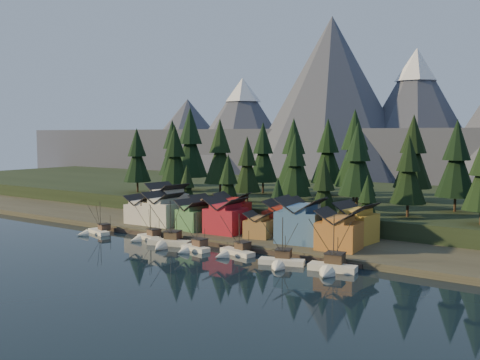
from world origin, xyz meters
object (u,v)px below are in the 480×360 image
Objects in this scene: boat_3 at (193,243)px; house_back_0 at (167,200)px; boat_2 at (167,237)px; boat_1 at (146,232)px; boat_5 at (281,256)px; boat_6 at (331,260)px; house_front_1 at (164,208)px; house_back_1 at (206,209)px; boat_4 at (234,247)px; boat_0 at (95,228)px; house_front_0 at (142,209)px.

house_back_0 reaches higher than boat_3.
boat_2 is 32.66m from house_back_0.
boat_5 is (42.27, -3.36, 0.06)m from boat_1.
boat_6 reaches higher than house_front_1.
boat_5 reaches higher than boat_1.
house_back_1 reaches higher than boat_3.
house_front_1 is at bearing -124.82° from house_back_1.
boat_2 is 1.22× the size of boat_3.
boat_2 reaches higher than boat_5.
boat_4 is 46.97m from house_back_0.
boat_2 is at bearing 159.64° from boat_5.
boat_0 is at bearing 160.01° from boat_5.
boat_4 is at bearing -36.22° from house_back_1.
house_back_0 is at bearing 95.28° from boat_0.
house_back_0 is (-12.21, 21.38, 5.24)m from boat_1.
boat_6 is 60.81m from house_front_1.
house_back_0 is at bearing -172.24° from house_back_1.
house_front_1 reaches higher than boat_0.
boat_3 is at bearing -155.18° from boat_4.
boat_4 is at bearing 168.32° from boat_6.
boat_1 is 28.68m from boat_4.
house_front_1 is 12.21m from house_back_1.
house_back_1 reaches higher than boat_0.
boat_5 is 1.27× the size of house_front_0.
boat_4 is at bearing -12.21° from boat_2.
boat_4 is (28.66, -1.15, -0.09)m from boat_1.
boat_5 is 10.96m from boat_6.
boat_6 is (24.50, -1.06, 0.60)m from boat_4.
boat_0 is at bearing -123.79° from house_back_1.
boat_2 reaches higher than boat_0.
house_front_1 is 1.15× the size of house_back_1.
house_back_0 reaches higher than boat_1.
house_back_0 is at bearing 116.20° from boat_2.
house_back_1 reaches higher than house_front_0.
boat_3 is 0.80× the size of boat_6.
house_back_0 is (1.12, 9.40, 1.48)m from house_front_0.
boat_6 reaches higher than boat_4.
boat_2 is at bearing -162.97° from boat_4.
boat_4 reaches higher than boat_1.
boat_3 is 1.23× the size of house_back_1.
boat_4 is (19.11, 1.32, -0.37)m from boat_2.
house_front_1 is (11.64, 14.83, 4.63)m from boat_0.
boat_1 is 0.91× the size of boat_5.
boat_6 is 56.59m from house_back_1.
boat_3 is 29.19m from house_front_1.
boat_1 reaches higher than boat_0.
boat_3 is 0.97× the size of boat_4.
boat_0 is at bearing -110.37° from house_front_0.
boat_6 is at bearing -20.46° from house_back_1.
boat_1 is at bearing -66.47° from house_front_1.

